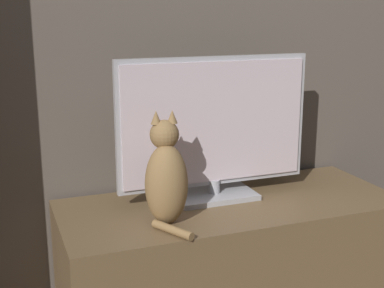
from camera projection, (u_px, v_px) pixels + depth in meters
name	position (u px, v px, depth m)	size (l,w,h in m)	color
tv_stand	(230.00, 259.00, 2.11)	(1.30, 0.54, 0.48)	brown
tv	(214.00, 129.00, 2.03)	(0.76, 0.19, 0.55)	#B7B7BC
cat	(166.00, 177.00, 1.81)	(0.16, 0.26, 0.39)	#997547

